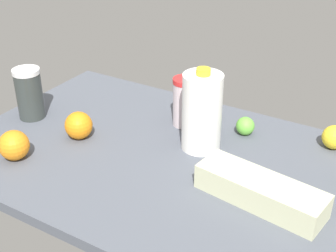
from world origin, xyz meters
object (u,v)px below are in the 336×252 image
tumbler_cup (185,102)px  milk_jug (202,112)px  orange_beside_bowl (79,125)px  lemon_near_front (334,137)px  egg_carton (260,191)px  lime_far_back (245,126)px  orange_loose (14,145)px  shaker_bottle (29,93)px

tumbler_cup → milk_jug: (10.63, -9.57, 3.55)cm
orange_beside_bowl → lemon_near_front: (66.31, 32.98, -0.67)cm
egg_carton → lemon_near_front: size_ratio=4.57×
egg_carton → orange_beside_bowl: orange_beside_bowl is taller
lime_far_back → orange_loose: (-49.24, -45.13, 1.42)cm
shaker_bottle → tumbler_cup: 49.30cm
lime_far_back → tumbler_cup: bearing=-168.5°
shaker_bottle → orange_loose: size_ratio=1.96×
tumbler_cup → shaker_bottle: bearing=-154.8°
orange_beside_bowl → egg_carton: bearing=-1.5°
orange_loose → orange_beside_bowl: bearing=66.7°
shaker_bottle → lemon_near_front: (88.10, 30.54, -4.83)cm
tumbler_cup → orange_beside_bowl: 32.91cm
milk_jug → lime_far_back: size_ratio=4.35×
milk_jug → orange_loose: size_ratio=2.88×
orange_loose → shaker_bottle: bearing=124.7°
orange_beside_bowl → lemon_near_front: size_ratio=1.19×
lemon_near_front → lime_far_back: bearing=-166.9°
shaker_bottle → orange_beside_bowl: size_ratio=2.00×
milk_jug → orange_loose: (-41.16, -31.74, -7.14)cm
tumbler_cup → milk_jug: size_ratio=0.64×
orange_loose → lemon_near_front: 89.81cm
lemon_near_front → orange_beside_bowl: bearing=-153.6°
milk_jug → orange_beside_bowl: (-33.46, -13.84, -7.23)cm
shaker_bottle → orange_beside_bowl: bearing=-6.4°
milk_jug → lime_far_back: 17.83cm
shaker_bottle → lime_far_back: 68.23cm
shaker_bottle → lemon_near_front: 93.36cm
tumbler_cup → orange_beside_bowl: (-22.83, -23.42, -3.67)cm
lime_far_back → milk_jug: bearing=-121.1°
lime_far_back → orange_loose: 66.81cm
milk_jug → orange_beside_bowl: size_ratio=2.94×
shaker_bottle → orange_loose: bearing=-55.3°
tumbler_cup → lemon_near_front: tumbler_cup is taller
tumbler_cup → orange_loose: (-30.53, -41.31, -3.58)cm
shaker_bottle → egg_carton: shaker_bottle is taller
milk_jug → orange_loose: 52.46cm
tumbler_cup → orange_loose: tumbler_cup is taller
tumbler_cup → orange_loose: 51.49cm
lime_far_back → orange_beside_bowl: orange_beside_bowl is taller
orange_beside_bowl → orange_loose: 19.48cm
shaker_bottle → orange_loose: shaker_bottle is taller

